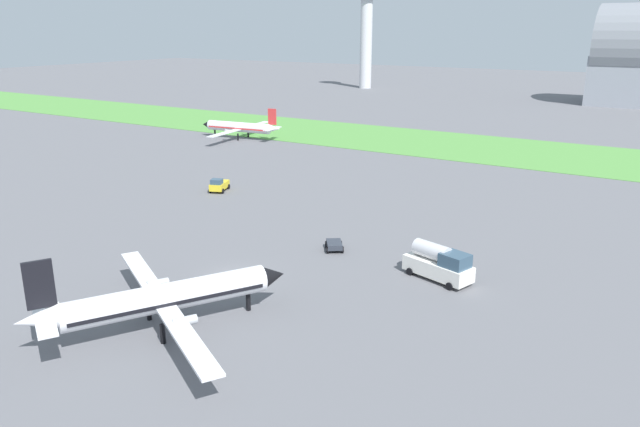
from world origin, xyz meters
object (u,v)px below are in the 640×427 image
at_px(fuel_truck_midfield, 439,263).
at_px(control_tower, 366,29).
at_px(baggage_cart_by_runway, 334,245).
at_px(airplane_taxiing_turboprop, 240,127).
at_px(pushback_tug_near_gate, 219,185).
at_px(airplane_foreground_turboprop, 162,298).

xyz_separation_m(fuel_truck_midfield, control_tower, (-90.61, 158.13, 19.86)).
distance_m(fuel_truck_midfield, baggage_cart_by_runway, 12.10).
bearing_deg(airplane_taxiing_turboprop, baggage_cart_by_runway, 130.36).
height_order(airplane_taxiing_turboprop, control_tower, control_tower).
bearing_deg(pushback_tug_near_gate, control_tower, 178.74).
height_order(airplane_foreground_turboprop, fuel_truck_midfield, airplane_foreground_turboprop).
bearing_deg(airplane_foreground_turboprop, baggage_cart_by_runway, 24.00).
xyz_separation_m(baggage_cart_by_runway, control_tower, (-78.64, 156.59, 20.87)).
height_order(airplane_taxiing_turboprop, baggage_cart_by_runway, airplane_taxiing_turboprop).
height_order(fuel_truck_midfield, control_tower, control_tower).
relative_size(airplane_foreground_turboprop, control_tower, 0.59).
bearing_deg(airplane_foreground_turboprop, airplane_taxiing_turboprop, 64.81).
height_order(airplane_foreground_turboprop, pushback_tug_near_gate, airplane_foreground_turboprop).
bearing_deg(airplane_taxiing_turboprop, control_tower, -81.85).
distance_m(airplane_taxiing_turboprop, baggage_cart_by_runway, 68.35).
bearing_deg(baggage_cart_by_runway, fuel_truck_midfield, 47.02).
relative_size(airplane_taxiing_turboprop, pushback_tug_near_gate, 5.46).
bearing_deg(control_tower, airplane_foreground_turboprop, -66.82).
height_order(pushback_tug_near_gate, fuel_truck_midfield, fuel_truck_midfield).
relative_size(airplane_taxiing_turboprop, control_tower, 0.60).
bearing_deg(airplane_taxiing_turboprop, pushback_tug_near_gate, 118.19).
relative_size(airplane_taxiing_turboprop, fuel_truck_midfield, 3.16).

